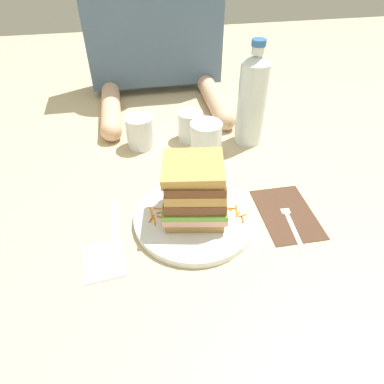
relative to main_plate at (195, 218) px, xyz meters
The scene contains 25 objects.
ground_plane 0.02m from the main_plate, 162.27° to the left, with size 3.00×3.00×0.00m, color #C6B289.
main_plate is the anchor object (origin of this frame).
sandwich 0.07m from the main_plate, 142.30° to the left, with size 0.15×0.14×0.14m.
carrot_shred_0 0.07m from the main_plate, behind, with size 0.00×0.00×0.02m, color orange.
carrot_shred_1 0.08m from the main_plate, 155.33° to the left, with size 0.00×0.00×0.02m, color orange.
carrot_shred_2 0.09m from the main_plate, behind, with size 0.00×0.00×0.02m, color orange.
carrot_shred_3 0.09m from the main_plate, behind, with size 0.00×0.00×0.02m, color orange.
carrot_shred_4 0.07m from the main_plate, 163.14° to the left, with size 0.00×0.00×0.02m, color orange.
carrot_shred_5 0.09m from the main_plate, 165.13° to the left, with size 0.00×0.00×0.03m, color orange.
carrot_shred_6 0.09m from the main_plate, ahead, with size 0.00×0.00×0.02m, color orange.
carrot_shred_7 0.10m from the main_plate, 12.25° to the right, with size 0.00×0.00×0.02m, color orange.
carrot_shred_8 0.09m from the main_plate, ahead, with size 0.00×0.00×0.03m, color orange.
carrot_shred_9 0.06m from the main_plate, ahead, with size 0.00×0.00×0.03m, color orange.
carrot_shred_10 0.08m from the main_plate, ahead, with size 0.00×0.00×0.02m, color orange.
carrot_shred_11 0.08m from the main_plate, ahead, with size 0.00×0.00×0.02m, color orange.
carrot_shred_12 0.10m from the main_plate, 18.97° to the right, with size 0.00×0.00×0.02m, color orange.
napkin_dark 0.21m from the main_plate, ahead, with size 0.12×0.18×0.00m, color #4C3323.
fork 0.21m from the main_plate, 11.15° to the right, with size 0.03×0.17×0.00m.
knife 0.17m from the main_plate, behind, with size 0.02×0.20×0.00m.
juice_glass 0.25m from the main_plate, 72.04° to the left, with size 0.08×0.08×0.10m.
water_bottle 0.38m from the main_plate, 54.06° to the left, with size 0.08×0.08×0.28m.
empty_tumbler_0 0.34m from the main_plate, 105.71° to the left, with size 0.08×0.08×0.09m, color silver.
empty_tumbler_1 0.34m from the main_plate, 81.11° to the left, with size 0.07×0.07×0.08m, color silver.
napkin_pink 0.21m from the main_plate, 158.58° to the right, with size 0.08×0.10×0.00m, color pink.
diner_across 0.75m from the main_plate, 90.14° to the left, with size 0.45×0.48×0.59m.
Camera 1 is at (-0.09, -0.53, 0.53)m, focal length 32.22 mm.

